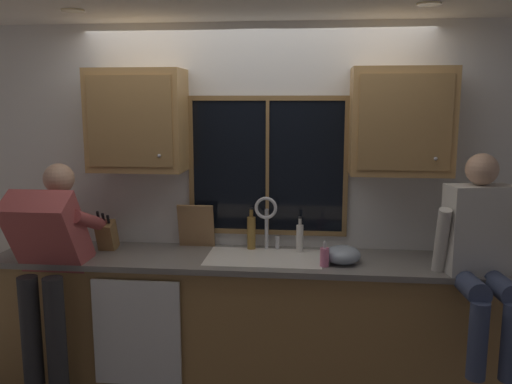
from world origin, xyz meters
TOP-DOWN VIEW (x-y plane):
  - back_wall at (0.00, 0.06)m, footprint 5.94×0.12m
  - ceiling_downlight_left at (-1.06, -0.60)m, footprint 0.14×0.14m
  - ceiling_downlight_right at (1.06, -0.60)m, footprint 0.14×0.14m
  - window_glass at (0.09, -0.01)m, footprint 1.10×0.02m
  - window_frame_top at (0.09, -0.02)m, footprint 1.17×0.02m
  - window_frame_bottom at (0.09, -0.02)m, footprint 1.17×0.02m
  - window_frame_left at (-0.48, -0.02)m, footprint 0.04×0.02m
  - window_frame_right at (0.66, -0.02)m, footprint 0.03×0.02m
  - window_mullion_center at (0.09, -0.02)m, footprint 0.02×0.02m
  - lower_cabinet_run at (0.00, -0.29)m, footprint 3.54×0.58m
  - countertop at (0.00, -0.31)m, footprint 3.60×0.62m
  - dishwasher_front at (-0.74, -0.61)m, footprint 0.60×0.02m
  - upper_cabinet_left at (-0.83, -0.17)m, footprint 0.67×0.36m
  - upper_cabinet_right at (1.01, -0.17)m, footprint 0.67×0.36m
  - sink at (0.09, -0.30)m, footprint 0.80×0.46m
  - faucet at (0.10, -0.12)m, footprint 0.18×0.09m
  - person_standing at (-1.31, -0.62)m, footprint 0.53×0.68m
  - person_sitting_on_counter at (1.46, -0.57)m, footprint 0.54×0.63m
  - knife_block at (-1.07, -0.23)m, footprint 0.12×0.18m
  - cutting_board at (-0.43, -0.08)m, footprint 0.27×0.09m
  - mixing_bowl at (0.63, -0.37)m, footprint 0.25×0.25m
  - soap_dispenser at (0.51, -0.46)m, footprint 0.06×0.07m
  - bottle_green_glass at (0.34, -0.14)m, footprint 0.05×0.05m
  - bottle_tall_clear at (-0.02, -0.09)m, footprint 0.06×0.06m

SIDE VIEW (x-z plane):
  - lower_cabinet_run at x=0.00m, z-range 0.00..0.88m
  - dishwasher_front at x=-0.74m, z-range 0.09..0.83m
  - sink at x=0.09m, z-range 0.72..0.93m
  - countertop at x=0.00m, z-range 0.88..0.92m
  - person_standing at x=-1.31m, z-range 0.18..1.76m
  - mixing_bowl at x=0.63m, z-range 0.91..1.04m
  - soap_dispenser at x=0.51m, z-range 0.90..1.07m
  - bottle_green_glass at x=0.34m, z-range 0.90..1.16m
  - knife_block at x=-1.07m, z-range 0.87..1.19m
  - window_frame_bottom at x=0.09m, z-range 1.01..1.05m
  - bottle_tall_clear at x=-0.02m, z-range 0.89..1.20m
  - cutting_board at x=-0.43m, z-range 0.92..1.24m
  - person_sitting_on_counter at x=1.46m, z-range 0.47..1.73m
  - faucet at x=0.10m, z-range 0.97..1.37m
  - back_wall at x=0.00m, z-range 0.00..2.55m
  - window_glass at x=0.09m, z-range 1.05..2.00m
  - window_frame_left at x=-0.48m, z-range 1.05..2.00m
  - window_frame_right at x=0.66m, z-range 1.05..2.00m
  - window_mullion_center at x=0.09m, z-range 1.05..2.00m
  - upper_cabinet_left at x=-0.83m, z-range 1.50..2.22m
  - upper_cabinet_right at x=1.01m, z-range 1.50..2.22m
  - window_frame_top at x=0.09m, z-range 2.00..2.04m
  - ceiling_downlight_left at x=-1.06m, z-range 2.54..2.55m
  - ceiling_downlight_right at x=1.06m, z-range 2.54..2.55m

